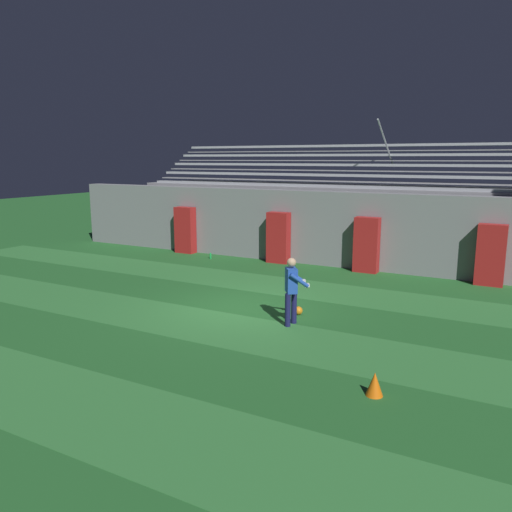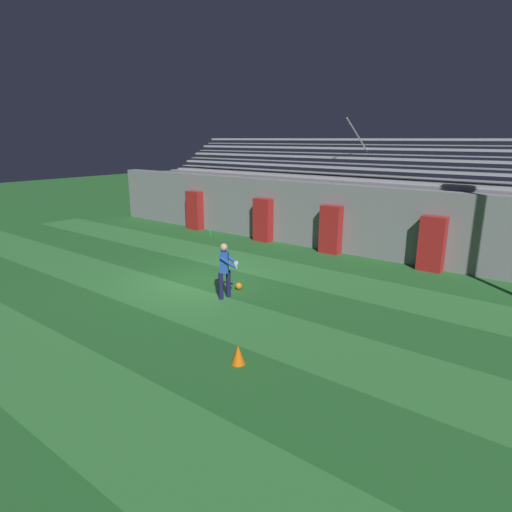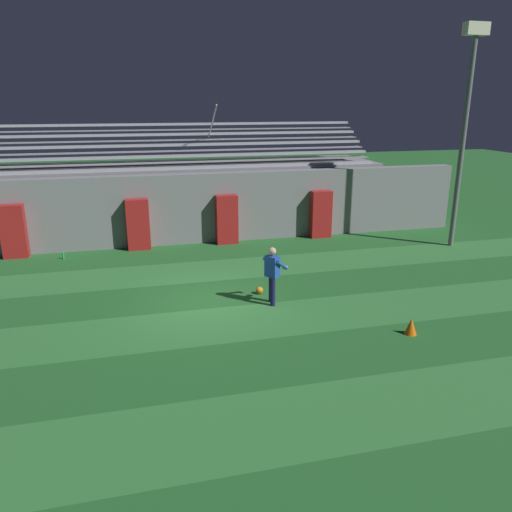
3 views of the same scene
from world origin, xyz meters
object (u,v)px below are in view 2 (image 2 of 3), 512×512
object	(u,v)px
traffic_cone	(238,355)
soccer_ball	(239,286)
padding_pillar_far_left	(195,210)
padding_pillar_far_right	(432,244)
padding_pillar_gate_left	(263,220)
goalkeeper	(225,267)
padding_pillar_gate_right	(331,230)
water_bottle	(210,233)

from	to	relation	value
traffic_cone	soccer_ball	bearing A→B (deg)	129.86
padding_pillar_far_left	padding_pillar_far_right	distance (m)	11.95
padding_pillar_gate_left	goalkeeper	distance (m)	7.45
padding_pillar_far_right	traffic_cone	size ratio (longest dim) A/B	4.69
goalkeeper	padding_pillar_gate_left	bearing A→B (deg)	118.24
padding_pillar_gate_right	water_bottle	xyz separation A→B (m)	(-6.24, -0.63, -0.87)
padding_pillar_gate_left	padding_pillar_far_right	world-z (taller)	same
water_bottle	goalkeeper	bearing A→B (deg)	-43.39
padding_pillar_far_left	soccer_ball	world-z (taller)	padding_pillar_far_left
traffic_cone	water_bottle	world-z (taller)	traffic_cone
padding_pillar_gate_left	padding_pillar_far_left	distance (m)	4.44
padding_pillar_gate_left	water_bottle	size ratio (longest dim) A/B	8.22
padding_pillar_gate_left	soccer_ball	distance (m)	6.71
padding_pillar_far_left	water_bottle	xyz separation A→B (m)	(1.69, -0.63, -0.87)
padding_pillar_far_left	soccer_ball	distance (m)	9.73
padding_pillar_gate_right	padding_pillar_far_left	size ratio (longest dim) A/B	1.00
goalkeeper	water_bottle	bearing A→B (deg)	136.61
padding_pillar_far_right	padding_pillar_gate_left	bearing A→B (deg)	180.00
padding_pillar_far_right	goalkeeper	bearing A→B (deg)	-121.24
padding_pillar_gate_left	water_bottle	bearing A→B (deg)	-167.19
goalkeeper	padding_pillar_gate_right	bearing A→B (deg)	90.37
padding_pillar_far_left	water_bottle	bearing A→B (deg)	-20.32
goalkeeper	soccer_ball	world-z (taller)	goalkeeper
water_bottle	padding_pillar_gate_right	bearing A→B (deg)	5.73
goalkeeper	soccer_ball	size ratio (longest dim) A/B	7.59
padding_pillar_far_left	padding_pillar_far_right	xyz separation A→B (m)	(11.95, 0.00, 0.00)
padding_pillar_gate_right	traffic_cone	bearing A→B (deg)	-73.05
padding_pillar_gate_right	padding_pillar_far_right	size ratio (longest dim) A/B	1.00
goalkeeper	traffic_cone	xyz separation A→B (m)	(2.79, -2.73, -0.74)
soccer_ball	padding_pillar_far_right	bearing A→B (deg)	54.20
padding_pillar_far_left	goalkeeper	distance (m)	10.32
traffic_cone	water_bottle	distance (m)	12.54
padding_pillar_far_left	goalkeeper	world-z (taller)	padding_pillar_far_left
traffic_cone	padding_pillar_gate_left	bearing A→B (deg)	124.20
padding_pillar_far_right	water_bottle	distance (m)	10.31
padding_pillar_gate_right	goalkeeper	size ratio (longest dim) A/B	1.18
goalkeeper	traffic_cone	bearing A→B (deg)	-44.38
padding_pillar_gate_left	traffic_cone	xyz separation A→B (m)	(6.31, -9.29, -0.78)
padding_pillar_gate_left	padding_pillar_far_right	xyz separation A→B (m)	(7.50, 0.00, 0.00)
padding_pillar_far_left	traffic_cone	xyz separation A→B (m)	(10.76, -9.29, -0.78)
goalkeeper	water_bottle	size ratio (longest dim) A/B	6.96
goalkeeper	traffic_cone	world-z (taller)	goalkeeper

